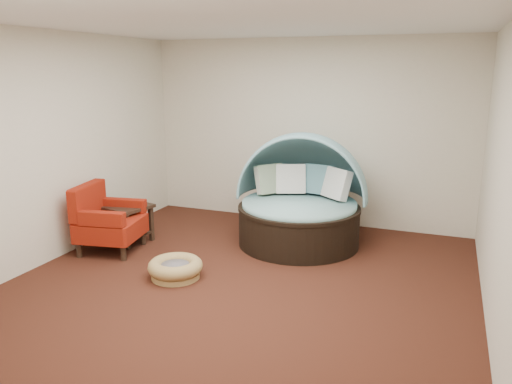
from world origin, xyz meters
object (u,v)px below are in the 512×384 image
(canopy_daybed, at_px, (301,193))
(side_table, at_px, (128,218))
(pet_basket, at_px, (175,268))
(red_armchair, at_px, (107,221))

(canopy_daybed, height_order, side_table, canopy_daybed)
(pet_basket, bearing_deg, red_armchair, 160.21)
(pet_basket, height_order, red_armchair, red_armchair)
(canopy_daybed, distance_m, pet_basket, 2.06)
(red_armchair, bearing_deg, canopy_daybed, 18.54)
(pet_basket, bearing_deg, side_table, 145.34)
(canopy_daybed, distance_m, red_armchair, 2.60)
(red_armchair, relative_size, side_table, 1.36)
(canopy_daybed, bearing_deg, side_table, -165.34)
(canopy_daybed, height_order, pet_basket, canopy_daybed)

